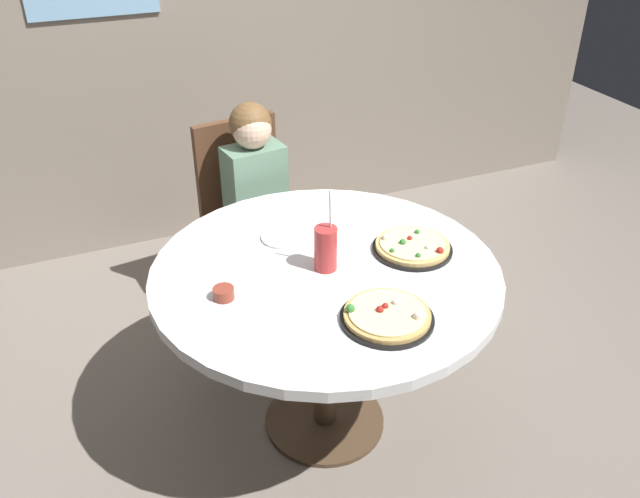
{
  "coord_description": "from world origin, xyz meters",
  "views": [
    {
      "loc": [
        -0.76,
        -1.78,
        2.03
      ],
      "look_at": [
        0.0,
        0.05,
        0.8
      ],
      "focal_mm": 37.26,
      "sensor_mm": 36.0,
      "label": 1
    }
  ],
  "objects_px": {
    "diner_child": "(265,235)",
    "pizza_veggie": "(387,316)",
    "dining_table": "(325,291)",
    "pizza_cheese": "(412,247)",
    "soda_cup": "(327,248)",
    "sauce_bowl": "(224,293)",
    "chair_wooden": "(247,210)",
    "plate_small": "(285,237)"
  },
  "relations": [
    {
      "from": "diner_child",
      "to": "pizza_veggie",
      "type": "height_order",
      "value": "diner_child"
    },
    {
      "from": "dining_table",
      "to": "pizza_veggie",
      "type": "relative_size",
      "value": 4.15
    },
    {
      "from": "dining_table",
      "to": "pizza_cheese",
      "type": "xyz_separation_m",
      "value": [
        0.34,
        -0.01,
        0.11
      ]
    },
    {
      "from": "diner_child",
      "to": "dining_table",
      "type": "bearing_deg",
      "value": -90.81
    },
    {
      "from": "diner_child",
      "to": "soda_cup",
      "type": "relative_size",
      "value": 3.51
    },
    {
      "from": "pizza_veggie",
      "to": "diner_child",
      "type": "bearing_deg",
      "value": 92.65
    },
    {
      "from": "pizza_cheese",
      "to": "sauce_bowl",
      "type": "xyz_separation_m",
      "value": [
        -0.71,
        -0.02,
        0.0
      ]
    },
    {
      "from": "chair_wooden",
      "to": "pizza_cheese",
      "type": "distance_m",
      "value": 1.02
    },
    {
      "from": "chair_wooden",
      "to": "plate_small",
      "type": "relative_size",
      "value": 5.28
    },
    {
      "from": "dining_table",
      "to": "chair_wooden",
      "type": "xyz_separation_m",
      "value": [
        -0.01,
        0.91,
        -0.12
      ]
    },
    {
      "from": "pizza_cheese",
      "to": "soda_cup",
      "type": "bearing_deg",
      "value": 177.36
    },
    {
      "from": "soda_cup",
      "to": "plate_small",
      "type": "xyz_separation_m",
      "value": [
        -0.06,
        0.25,
        -0.08
      ]
    },
    {
      "from": "pizza_cheese",
      "to": "soda_cup",
      "type": "height_order",
      "value": "soda_cup"
    },
    {
      "from": "sauce_bowl",
      "to": "plate_small",
      "type": "distance_m",
      "value": 0.43
    },
    {
      "from": "dining_table",
      "to": "sauce_bowl",
      "type": "distance_m",
      "value": 0.4
    },
    {
      "from": "chair_wooden",
      "to": "diner_child",
      "type": "bearing_deg",
      "value": -82.85
    },
    {
      "from": "dining_table",
      "to": "pizza_veggie",
      "type": "distance_m",
      "value": 0.37
    },
    {
      "from": "plate_small",
      "to": "pizza_veggie",
      "type": "bearing_deg",
      "value": -78.66
    },
    {
      "from": "chair_wooden",
      "to": "diner_child",
      "type": "xyz_separation_m",
      "value": [
        0.02,
        -0.18,
        -0.05
      ]
    },
    {
      "from": "pizza_cheese",
      "to": "chair_wooden",
      "type": "bearing_deg",
      "value": 110.64
    },
    {
      "from": "diner_child",
      "to": "soda_cup",
      "type": "bearing_deg",
      "value": -90.41
    },
    {
      "from": "dining_table",
      "to": "plate_small",
      "type": "distance_m",
      "value": 0.28
    },
    {
      "from": "plate_small",
      "to": "dining_table",
      "type": "bearing_deg",
      "value": -76.66
    },
    {
      "from": "soda_cup",
      "to": "plate_small",
      "type": "relative_size",
      "value": 1.71
    },
    {
      "from": "soda_cup",
      "to": "pizza_cheese",
      "type": "bearing_deg",
      "value": -2.64
    },
    {
      "from": "pizza_cheese",
      "to": "sauce_bowl",
      "type": "bearing_deg",
      "value": -178.25
    },
    {
      "from": "dining_table",
      "to": "diner_child",
      "type": "relative_size",
      "value": 1.13
    },
    {
      "from": "chair_wooden",
      "to": "pizza_veggie",
      "type": "relative_size",
      "value": 3.22
    },
    {
      "from": "chair_wooden",
      "to": "pizza_cheese",
      "type": "xyz_separation_m",
      "value": [
        0.35,
        -0.93,
        0.24
      ]
    },
    {
      "from": "pizza_veggie",
      "to": "pizza_cheese",
      "type": "distance_m",
      "value": 0.43
    },
    {
      "from": "pizza_veggie",
      "to": "soda_cup",
      "type": "xyz_separation_m",
      "value": [
        -0.05,
        0.35,
        0.06
      ]
    },
    {
      "from": "dining_table",
      "to": "pizza_veggie",
      "type": "height_order",
      "value": "pizza_veggie"
    },
    {
      "from": "chair_wooden",
      "to": "sauce_bowl",
      "type": "relative_size",
      "value": 13.57
    },
    {
      "from": "chair_wooden",
      "to": "dining_table",
      "type": "bearing_deg",
      "value": -89.22
    },
    {
      "from": "diner_child",
      "to": "pizza_veggie",
      "type": "relative_size",
      "value": 3.66
    },
    {
      "from": "diner_child",
      "to": "plate_small",
      "type": "relative_size",
      "value": 6.01
    },
    {
      "from": "diner_child",
      "to": "pizza_cheese",
      "type": "distance_m",
      "value": 0.86
    },
    {
      "from": "chair_wooden",
      "to": "sauce_bowl",
      "type": "distance_m",
      "value": 1.04
    },
    {
      "from": "pizza_veggie",
      "to": "pizza_cheese",
      "type": "xyz_separation_m",
      "value": [
        0.28,
        0.33,
        0.0
      ]
    },
    {
      "from": "dining_table",
      "to": "diner_child",
      "type": "distance_m",
      "value": 0.75
    },
    {
      "from": "dining_table",
      "to": "sauce_bowl",
      "type": "relative_size",
      "value": 17.54
    },
    {
      "from": "pizza_cheese",
      "to": "soda_cup",
      "type": "relative_size",
      "value": 0.95
    }
  ]
}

